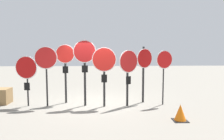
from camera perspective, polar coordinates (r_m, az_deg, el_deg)
The scene contains 10 objects.
ground_plane at distance 9.06m, azimuth -4.08°, elevation -8.90°, with size 40.00×40.00×0.00m, color gray.
stop_sign_0 at distance 9.11m, azimuth -21.46°, elevation -0.12°, with size 0.89×0.19×1.99m.
stop_sign_1 at distance 8.78m, azimuth -16.86°, elevation 1.94°, with size 0.87×0.15×2.35m.
stop_sign_2 at distance 9.18m, azimuth -12.11°, elevation 1.97°, with size 0.77×0.19×2.44m.
stop_sign_3 at distance 8.58m, azimuth -7.14°, elevation 2.63°, with size 0.88×0.18×2.60m.
stop_sign_4 at distance 8.39m, azimuth -2.07°, elevation 1.22°, with size 0.94×0.15×2.32m.
stop_sign_5 at distance 8.52m, azimuth 4.28°, elevation 0.61°, with size 0.77×0.49×2.22m.
stop_sign_6 at distance 9.18m, azimuth 8.40°, elevation 1.38°, with size 0.71×0.45×2.35m.
stop_sign_7 at distance 8.93m, azimuth 13.50°, elevation 1.64°, with size 0.70×0.26×2.20m.
traffic_cone_0 at distance 7.31m, azimuth 17.41°, elevation -10.59°, with size 0.45×0.45×0.53m.
Camera 1 is at (0.29, -8.77, 2.26)m, focal length 35.00 mm.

